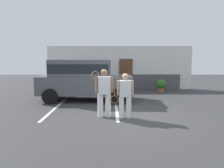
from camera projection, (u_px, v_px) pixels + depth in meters
ground_plane at (128, 117)px, 7.28m from camera, size 40.00×40.00×0.00m
parking_stripe_0 at (57, 107)px, 8.75m from camera, size 0.12×4.40×0.01m
parking_stripe_1 at (116, 107)px, 8.76m from camera, size 0.12×4.40×0.01m
house_frontage at (120, 69)px, 13.84m from camera, size 9.89×0.40×2.97m
parked_suv at (84, 78)px, 10.09m from camera, size 4.67×2.30×2.05m
tennis_player_man at (104, 92)px, 7.15m from camera, size 0.78×0.31×1.73m
tennis_player_woman at (125, 95)px, 7.03m from camera, size 0.86×0.25×1.59m
potted_plant_by_porch at (161, 85)px, 12.83m from camera, size 0.62×0.62×0.81m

